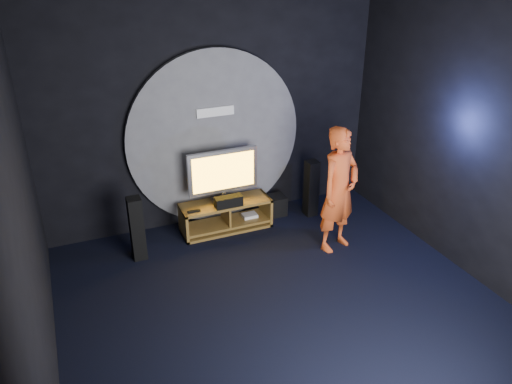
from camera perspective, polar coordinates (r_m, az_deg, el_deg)
floor at (r=5.97m, az=3.47°, el=-13.35°), size 5.00×5.00×0.00m
back_wall at (r=7.23m, az=-4.96°, el=9.59°), size 5.00×0.04×3.50m
front_wall at (r=3.34m, az=24.03°, el=-14.13°), size 5.00×0.04×3.50m
left_wall at (r=4.60m, az=-25.14°, el=-2.86°), size 0.04×5.00×3.50m
right_wall at (r=6.50m, az=24.23°, el=5.46°), size 0.04×5.00×3.50m
wall_disc_panel at (r=7.32m, az=-4.69°, el=6.11°), size 2.60×0.11×2.60m
media_console at (r=7.43m, az=-3.41°, el=-2.88°), size 1.33×0.45×0.45m
tv at (r=7.19m, az=-3.79°, el=2.12°), size 1.04×0.22×0.78m
center_speaker at (r=7.16m, az=-3.16°, el=-1.08°), size 0.40×0.15×0.15m
remote at (r=7.07m, az=-7.11°, el=-2.20°), size 0.18×0.05×0.02m
tower_speaker_left at (r=6.81m, az=-13.46°, el=-4.09°), size 0.18×0.20×0.90m
tower_speaker_right at (r=7.77m, az=6.32°, el=0.43°), size 0.18×0.20×0.90m
subwoofer at (r=7.85m, az=2.29°, el=-1.51°), size 0.28×0.28×0.31m
player at (r=6.77m, az=9.49°, el=0.23°), size 0.74×0.60×1.76m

